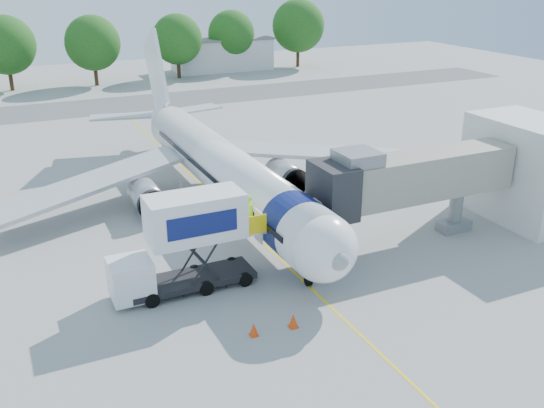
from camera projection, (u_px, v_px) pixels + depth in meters
name	position (u px, v px, depth m)	size (l,w,h in m)	color
ground	(243.00, 224.00, 41.98)	(160.00, 160.00, 0.00)	#9C9C99
guidance_line	(243.00, 224.00, 41.98)	(0.15, 70.00, 0.01)	yellow
taxiway_strip	(117.00, 105.00, 77.31)	(120.00, 10.00, 0.01)	#59595B
aircraft	(221.00, 167.00, 44.36)	(34.17, 37.73, 11.35)	white
jet_bridge	(404.00, 179.00, 37.64)	(13.90, 3.20, 6.60)	gray
terminal_stub	(526.00, 169.00, 42.10)	(5.00, 8.00, 7.00)	silver
catering_hiloader	(185.00, 244.00, 32.60)	(8.50, 2.44, 5.50)	black
ground_tug	(366.00, 401.00, 23.97)	(3.78, 2.94, 1.35)	white
safety_cone_a	(293.00, 321.00, 29.97)	(0.48, 0.48, 0.77)	#E43D0C
safety_cone_b	(254.00, 329.00, 29.31)	(0.45, 0.45, 0.71)	#E43D0C
outbuilding_right	(222.00, 54.00, 101.83)	(16.40, 7.40, 5.30)	silver
tree_c	(6.00, 45.00, 83.84)	(8.14, 8.14, 10.38)	#382314
tree_d	(93.00, 43.00, 87.46)	(7.90, 7.90, 10.07)	#382314
tree_e	(177.00, 39.00, 93.24)	(7.68, 7.68, 9.80)	#382314
tree_f	(231.00, 34.00, 100.14)	(7.69, 7.69, 9.81)	#382314
tree_g	(298.00, 26.00, 103.46)	(8.89, 8.89, 11.34)	#382314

